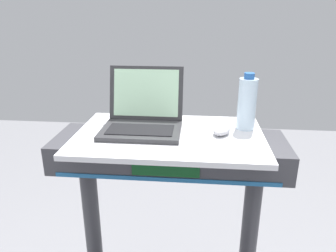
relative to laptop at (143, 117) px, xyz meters
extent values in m
cylinder|color=#38383D|center=(-0.23, -0.04, -0.62)|extent=(0.07, 0.07, 0.89)
cube|color=#38383D|center=(0.11, -0.04, -0.12)|extent=(0.90, 0.28, 0.11)
cube|color=#0C3F19|center=(0.11, -0.19, -0.12)|extent=(0.24, 0.01, 0.06)
cube|color=#1E598C|center=(0.11, -0.19, -0.17)|extent=(0.81, 0.00, 0.02)
cube|color=silver|center=(0.11, -0.04, -0.06)|extent=(0.72, 0.46, 0.02)
cube|color=#2D2D30|center=(0.00, -0.04, -0.04)|extent=(0.31, 0.22, 0.02)
cube|color=black|center=(0.00, -0.06, -0.03)|extent=(0.25, 0.12, 0.00)
cube|color=#2D2D30|center=(0.00, 0.09, 0.08)|extent=(0.31, 0.06, 0.21)
cube|color=#B2E0B7|center=(0.00, 0.09, 0.08)|extent=(0.27, 0.05, 0.19)
ellipsoid|color=#B2B2B7|center=(0.31, -0.03, -0.03)|extent=(0.09, 0.11, 0.03)
cylinder|color=silver|center=(0.41, 0.04, 0.05)|extent=(0.07, 0.07, 0.20)
cylinder|color=#2659A5|center=(0.41, 0.04, 0.17)|extent=(0.04, 0.04, 0.02)
camera|label=1|loc=(0.21, -1.19, 0.40)|focal=34.46mm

